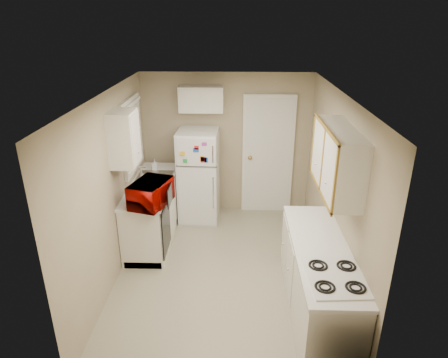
{
  "coord_description": "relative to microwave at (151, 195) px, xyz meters",
  "views": [
    {
      "loc": [
        0.16,
        -4.55,
        3.24
      ],
      "look_at": [
        0.0,
        0.5,
        1.15
      ],
      "focal_mm": 32.0,
      "sensor_mm": 36.0,
      "label": 1
    }
  ],
  "objects": [
    {
      "name": "ceiling",
      "position": [
        0.95,
        -0.18,
        1.35
      ],
      "size": [
        3.8,
        3.8,
        0.0
      ],
      "primitive_type": "plane",
      "color": "white",
      "rests_on": "floor"
    },
    {
      "name": "right_counter",
      "position": [
        2.05,
        -0.98,
        -0.6
      ],
      "size": [
        0.6,
        2.0,
        0.9
      ],
      "primitive_type": "cube",
      "color": "silver",
      "rests_on": "floor"
    },
    {
      "name": "stove",
      "position": [
        2.08,
        -1.52,
        -0.64
      ],
      "size": [
        0.59,
        0.71,
        0.82
      ],
      "primitive_type": "cube",
      "rotation": [
        0.0,
        0.0,
        0.06
      ],
      "color": "silver",
      "rests_on": "floor"
    },
    {
      "name": "soap_bottle",
      "position": [
        -0.2,
        1.27,
        -0.05
      ],
      "size": [
        0.08,
        0.09,
        0.18
      ],
      "primitive_type": "imported",
      "rotation": [
        0.0,
        0.0,
        0.02
      ],
      "color": "silver",
      "rests_on": "left_counter"
    },
    {
      "name": "left_counter",
      "position": [
        -0.15,
        0.72,
        -0.6
      ],
      "size": [
        0.6,
        1.8,
        0.9
      ],
      "primitive_type": "cube",
      "color": "silver",
      "rests_on": "floor"
    },
    {
      "name": "upper_cabinet_left",
      "position": [
        -0.3,
        0.04,
        0.75
      ],
      "size": [
        0.3,
        0.45,
        0.7
      ],
      "primitive_type": "cube",
      "color": "silver",
      "rests_on": "wall_left"
    },
    {
      "name": "sink",
      "position": [
        -0.15,
        0.87,
        -0.19
      ],
      "size": [
        0.54,
        0.74,
        0.16
      ],
      "primitive_type": "cube",
      "color": "gray",
      "rests_on": "left_counter"
    },
    {
      "name": "interior_door",
      "position": [
        1.65,
        1.68,
        -0.03
      ],
      "size": [
        0.86,
        0.06,
        2.08
      ],
      "primitive_type": "cube",
      "color": "silver",
      "rests_on": "floor"
    },
    {
      "name": "wall_left",
      "position": [
        -0.45,
        -0.18,
        0.15
      ],
      "size": [
        3.8,
        3.8,
        0.0
      ],
      "primitive_type": "plane",
      "color": "tan",
      "rests_on": "floor"
    },
    {
      "name": "refrigerator",
      "position": [
        0.5,
        1.33,
        -0.27
      ],
      "size": [
        0.67,
        0.65,
        1.55
      ],
      "primitive_type": "cube",
      "rotation": [
        0.0,
        0.0,
        -0.04
      ],
      "color": "silver",
      "rests_on": "floor"
    },
    {
      "name": "wall_back",
      "position": [
        0.95,
        1.72,
        0.15
      ],
      "size": [
        2.8,
        2.8,
        0.0
      ],
      "primitive_type": "plane",
      "color": "tan",
      "rests_on": "floor"
    },
    {
      "name": "window_blinds",
      "position": [
        -0.41,
        0.87,
        0.55
      ],
      "size": [
        0.1,
        0.98,
        1.08
      ],
      "primitive_type": "cube",
      "color": "silver",
      "rests_on": "wall_left"
    },
    {
      "name": "upper_cabinet_right",
      "position": [
        2.2,
        -0.68,
        0.75
      ],
      "size": [
        0.3,
        1.2,
        0.7
      ],
      "primitive_type": "cube",
      "color": "silver",
      "rests_on": "wall_right"
    },
    {
      "name": "microwave",
      "position": [
        0.0,
        0.0,
        0.0
      ],
      "size": [
        0.67,
        0.49,
        0.4
      ],
      "primitive_type": "imported",
      "rotation": [
        0.0,
        0.0,
        1.29
      ],
      "color": "#870400",
      "rests_on": "left_counter"
    },
    {
      "name": "cabinet_over_fridge",
      "position": [
        0.55,
        1.57,
        0.95
      ],
      "size": [
        0.7,
        0.3,
        0.4
      ],
      "primitive_type": "cube",
      "color": "silver",
      "rests_on": "wall_back"
    },
    {
      "name": "dishwasher",
      "position": [
        0.14,
        0.12,
        -0.56
      ],
      "size": [
        0.03,
        0.58,
        0.72
      ],
      "primitive_type": "cube",
      "color": "black",
      "rests_on": "floor"
    },
    {
      "name": "wall_right",
      "position": [
        2.35,
        -0.18,
        0.15
      ],
      "size": [
        3.8,
        3.8,
        0.0
      ],
      "primitive_type": "plane",
      "color": "tan",
      "rests_on": "floor"
    },
    {
      "name": "wall_front",
      "position": [
        0.95,
        -2.08,
        0.15
      ],
      "size": [
        2.8,
        2.8,
        0.0
      ],
      "primitive_type": "plane",
      "color": "tan",
      "rests_on": "floor"
    },
    {
      "name": "floor",
      "position": [
        0.95,
        -0.18,
        -1.05
      ],
      "size": [
        3.8,
        3.8,
        0.0
      ],
      "primitive_type": "plane",
      "color": "#B0AA91",
      "rests_on": "ground"
    }
  ]
}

